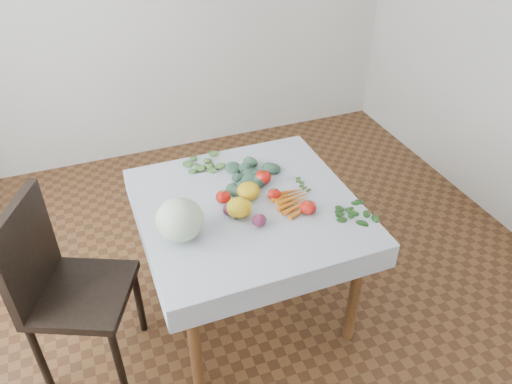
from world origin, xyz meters
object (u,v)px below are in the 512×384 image
(chair, at_px, (59,280))
(cabbage, at_px, (180,220))
(table, at_px, (248,219))
(carrot_bunch, at_px, (295,200))
(heirloom_back, at_px, (249,191))

(chair, relative_size, cabbage, 4.47)
(table, xyz_separation_m, carrot_bunch, (0.24, -0.08, 0.12))
(cabbage, distance_m, heirloom_back, 0.45)
(chair, bearing_deg, table, 1.70)
(table, relative_size, cabbage, 4.38)
(cabbage, bearing_deg, chair, 170.96)
(heirloom_back, relative_size, carrot_bunch, 0.52)
(cabbage, bearing_deg, heirloom_back, 23.40)
(heirloom_back, bearing_deg, carrot_bunch, -32.31)
(table, bearing_deg, carrot_bunch, -18.63)
(cabbage, relative_size, carrot_bunch, 0.95)
(table, relative_size, heirloom_back, 8.01)
(table, distance_m, chair, 0.99)
(chair, xyz_separation_m, carrot_bunch, (1.22, -0.05, 0.19))
(chair, xyz_separation_m, cabbage, (0.60, -0.10, 0.27))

